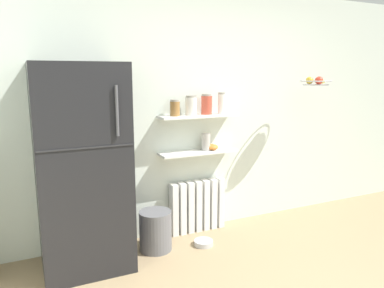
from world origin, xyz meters
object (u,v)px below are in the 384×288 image
radiator (197,206)px  storage_jar_1 (191,105)px  refrigerator (82,168)px  hanging_fruit_basket (316,81)px  storage_jar_0 (175,108)px  pet_food_bowl (204,243)px  storage_jar_2 (207,104)px  trash_bin (155,231)px  shelf_bowl (212,147)px  storage_jar_3 (222,103)px  vase (206,142)px

radiator → storage_jar_1: bearing=-161.5°
refrigerator → hanging_fruit_basket: 2.64m
refrigerator → storage_jar_0: refrigerator is taller
radiator → pet_food_bowl: 0.45m
hanging_fruit_basket → storage_jar_2: bearing=166.8°
storage_jar_2 → storage_jar_1: bearing=-180.0°
radiator → storage_jar_0: (-0.27, -0.03, 1.09)m
refrigerator → trash_bin: refrigerator is taller
storage_jar_2 → pet_food_bowl: 1.42m
shelf_bowl → pet_food_bowl: shelf_bowl is taller
shelf_bowl → hanging_fruit_basket: bearing=-13.9°
storage_jar_0 → pet_food_bowl: (0.17, -0.33, -1.35)m
refrigerator → storage_jar_3: refrigerator is taller
storage_jar_2 → pet_food_bowl: size_ratio=1.10×
storage_jar_0 → pet_food_bowl: 1.40m
storage_jar_1 → vase: bearing=0.0°
refrigerator → pet_food_bowl: 1.44m
storage_jar_1 → trash_bin: (-0.48, -0.21, -1.19)m
refrigerator → radiator: refrigerator is taller
storage_jar_2 → vase: storage_jar_2 is taller
storage_jar_2 → storage_jar_3: storage_jar_3 is taller
storage_jar_2 → hanging_fruit_basket: bearing=-13.2°
storage_jar_1 → vase: size_ratio=1.08×
refrigerator → storage_jar_1: size_ratio=8.93×
storage_jar_2 → trash_bin: 1.39m
trash_bin → pet_food_bowl: bearing=-13.9°
storage_jar_0 → shelf_bowl: (0.43, 0.00, -0.44)m
radiator → storage_jar_3: (0.27, -0.03, 1.12)m
storage_jar_3 → pet_food_bowl: storage_jar_3 is taller
pet_food_bowl → storage_jar_1: bearing=88.0°
storage_jar_0 → storage_jar_2: size_ratio=0.78×
storage_jar_2 → pet_food_bowl: (-0.19, -0.33, -1.37)m
shelf_bowl → hanging_fruit_basket: 1.37m
vase → hanging_fruit_basket: bearing=-13.1°
shelf_bowl → trash_bin: (-0.73, -0.21, -0.74)m
refrigerator → storage_jar_3: size_ratio=8.02×
storage_jar_1 → hanging_fruit_basket: 1.44m
radiator → pet_food_bowl: bearing=-105.9°
storage_jar_2 → shelf_bowl: size_ratio=1.51×
storage_jar_1 → vase: (0.17, 0.00, -0.39)m
radiator → storage_jar_0: bearing=-173.6°
storage_jar_3 → storage_jar_1: bearing=-180.0°
storage_jar_1 → storage_jar_2: bearing=0.0°
storage_jar_1 → shelf_bowl: bearing=0.0°
vase → pet_food_bowl: 1.04m
refrigerator → storage_jar_1: 1.27m
refrigerator → hanging_fruit_basket: size_ratio=5.29×
shelf_bowl → radiator: bearing=169.1°
radiator → storage_jar_3: storage_jar_3 is taller
trash_bin → shelf_bowl: bearing=16.1°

